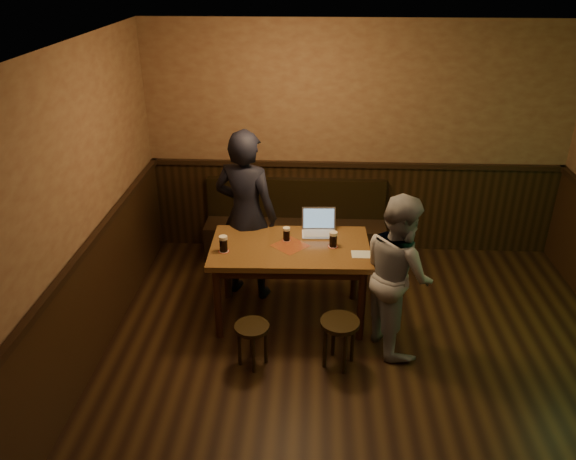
% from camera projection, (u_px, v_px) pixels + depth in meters
% --- Properties ---
extents(room, '(5.04, 6.04, 2.84)m').
position_uv_depth(room, '(376.00, 278.00, 4.28)').
color(room, black).
rests_on(room, ground).
extents(bench, '(2.20, 0.50, 0.95)m').
position_uv_depth(bench, '(295.00, 232.00, 6.97)').
color(bench, black).
rests_on(bench, ground).
extents(pub_table, '(1.59, 0.93, 0.84)m').
position_uv_depth(pub_table, '(290.00, 255.00, 5.57)').
color(pub_table, brown).
rests_on(pub_table, ground).
extents(stool_left, '(0.37, 0.37, 0.43)m').
position_uv_depth(stool_left, '(252.00, 333.00, 5.06)').
color(stool_left, black).
rests_on(stool_left, ground).
extents(stool_right, '(0.46, 0.46, 0.48)m').
position_uv_depth(stool_right, '(340.00, 330.00, 5.04)').
color(stool_right, black).
rests_on(stool_right, ground).
extents(pint_left, '(0.11, 0.11, 0.17)m').
position_uv_depth(pint_left, '(223.00, 244.00, 5.38)').
color(pint_left, '#9E1E13').
rests_on(pint_left, pub_table).
extents(pint_mid, '(0.09, 0.09, 0.14)m').
position_uv_depth(pint_mid, '(287.00, 234.00, 5.59)').
color(pint_mid, '#9E1E13').
rests_on(pint_mid, pub_table).
extents(pint_right, '(0.10, 0.10, 0.16)m').
position_uv_depth(pint_right, '(333.00, 239.00, 5.47)').
color(pint_right, '#9E1E13').
rests_on(pint_right, pub_table).
extents(laptop, '(0.36, 0.29, 0.24)m').
position_uv_depth(laptop, '(319.00, 227.00, 5.76)').
color(laptop, silver).
rests_on(laptop, pub_table).
extents(menu, '(0.22, 0.15, 0.00)m').
position_uv_depth(menu, '(363.00, 254.00, 5.36)').
color(menu, silver).
rests_on(menu, pub_table).
extents(person_suit, '(0.79, 0.63, 1.88)m').
position_uv_depth(person_suit, '(246.00, 216.00, 5.91)').
color(person_suit, black).
rests_on(person_suit, ground).
extents(person_grey, '(0.80, 0.90, 1.56)m').
position_uv_depth(person_grey, '(398.00, 273.00, 5.16)').
color(person_grey, gray).
rests_on(person_grey, ground).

